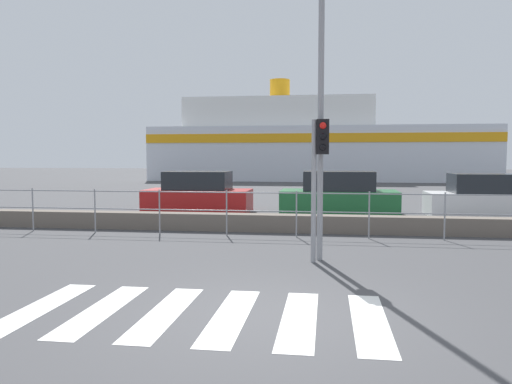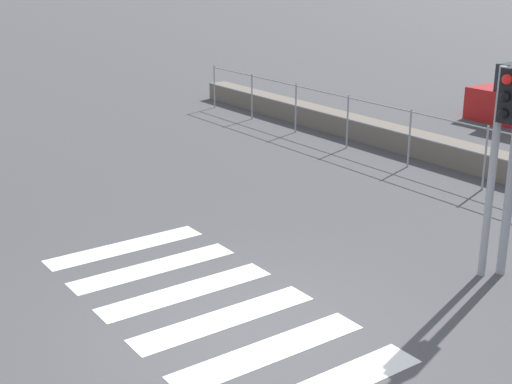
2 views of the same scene
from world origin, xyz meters
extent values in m
plane|color=#424244|center=(0.00, 0.00, 0.00)|extent=(160.00, 160.00, 0.00)
cube|color=silver|center=(-3.16, 0.00, 0.00)|extent=(0.45, 2.40, 0.01)
cube|color=silver|center=(-2.26, 0.00, 0.00)|extent=(0.45, 2.40, 0.01)
cube|color=silver|center=(-1.36, 0.00, 0.00)|extent=(0.45, 2.40, 0.01)
cube|color=silver|center=(-0.46, 0.00, 0.00)|extent=(0.45, 2.40, 0.01)
cube|color=silver|center=(0.44, 0.00, 0.00)|extent=(0.45, 2.40, 0.01)
cylinder|color=gray|center=(-11.14, 6.60, 0.61)|extent=(0.04, 0.04, 1.21)
cylinder|color=gray|center=(-9.28, 6.60, 0.61)|extent=(0.04, 0.04, 1.21)
cylinder|color=gray|center=(-7.43, 6.60, 0.61)|extent=(0.04, 0.04, 1.21)
cylinder|color=gray|center=(-5.57, 6.60, 0.61)|extent=(0.04, 0.04, 1.21)
cylinder|color=gray|center=(-3.71, 6.60, 0.61)|extent=(0.04, 0.04, 1.21)
cylinder|color=gray|center=(-1.86, 6.60, 0.61)|extent=(0.04, 0.04, 1.21)
cylinder|color=gray|center=(0.52, 3.52, 1.41)|extent=(0.10, 0.10, 2.82)
cube|color=black|center=(0.69, 3.52, 2.48)|extent=(0.24, 0.24, 0.68)
sphere|color=red|center=(0.69, 3.38, 2.69)|extent=(0.13, 0.13, 0.13)
sphere|color=black|center=(0.69, 3.38, 2.48)|extent=(0.13, 0.13, 0.13)
sphere|color=black|center=(0.69, 3.38, 2.27)|extent=(0.13, 0.13, 0.13)
camera|label=1|loc=(0.78, -6.34, 2.10)|focal=35.00mm
camera|label=2|loc=(5.95, -4.09, 4.10)|focal=50.00mm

